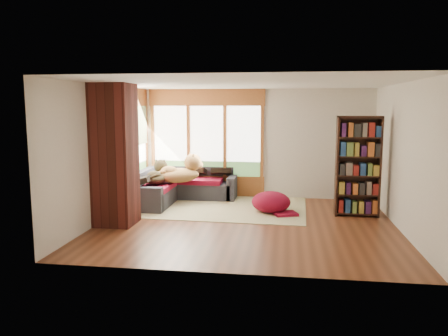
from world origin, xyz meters
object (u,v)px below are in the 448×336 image
(pouf, at_px, (271,201))
(area_rug, at_px, (221,205))
(brick_chimney, at_px, (115,155))
(sectional_sofa, at_px, (169,188))
(dog_tan, at_px, (182,168))
(dog_brindle, at_px, (158,171))
(bookshelf, at_px, (358,167))

(pouf, bearing_deg, area_rug, 158.09)
(brick_chimney, distance_m, sectional_sofa, 2.32)
(area_rug, distance_m, dog_tan, 1.23)
(pouf, xyz_separation_m, dog_tan, (-2.03, 0.56, 0.59))
(sectional_sofa, distance_m, area_rug, 1.33)
(dog_tan, relative_size, dog_brindle, 1.37)
(dog_tan, bearing_deg, dog_brindle, 168.75)
(area_rug, xyz_separation_m, dog_brindle, (-1.42, -0.09, 0.75))
(sectional_sofa, xyz_separation_m, dog_brindle, (-0.15, -0.37, 0.46))
(dog_brindle, bearing_deg, brick_chimney, 172.92)
(sectional_sofa, distance_m, dog_tan, 0.65)
(sectional_sofa, xyz_separation_m, area_rug, (1.27, -0.28, -0.30))
(sectional_sofa, relative_size, bookshelf, 1.10)
(bookshelf, height_order, pouf, bookshelf)
(bookshelf, relative_size, dog_brindle, 2.39)
(pouf, bearing_deg, brick_chimney, -155.02)
(area_rug, distance_m, bookshelf, 3.04)
(area_rug, bearing_deg, dog_tan, 173.04)
(brick_chimney, height_order, pouf, brick_chimney)
(pouf, relative_size, dog_brindle, 0.96)
(dog_brindle, bearing_deg, area_rug, -83.47)
(brick_chimney, height_order, dog_brindle, brick_chimney)
(brick_chimney, height_order, sectional_sofa, brick_chimney)
(sectional_sofa, height_order, pouf, sectional_sofa)
(pouf, bearing_deg, dog_tan, 164.57)
(bookshelf, height_order, dog_tan, bookshelf)
(pouf, height_order, dog_tan, dog_tan)
(pouf, relative_size, dog_tan, 0.70)
(sectional_sofa, bearing_deg, pouf, -14.25)
(brick_chimney, height_order, dog_tan, brick_chimney)
(sectional_sofa, height_order, area_rug, sectional_sofa)
(area_rug, bearing_deg, pouf, -21.91)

